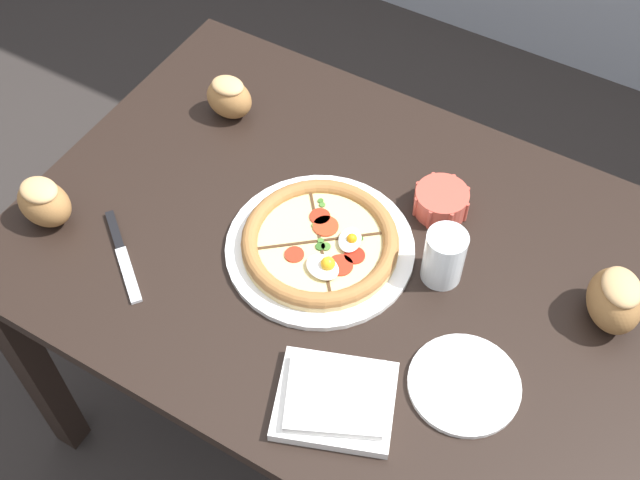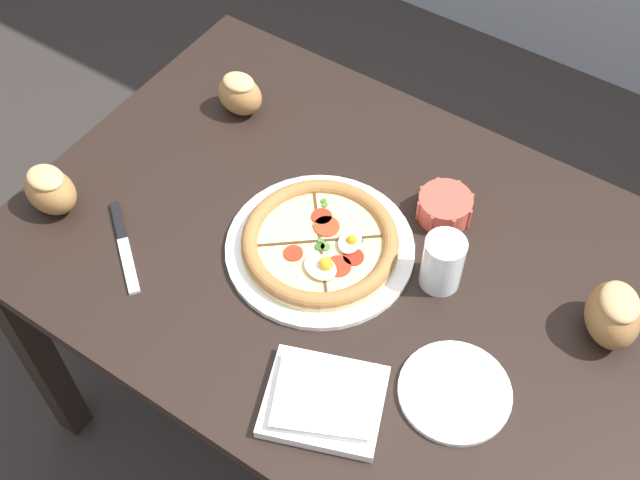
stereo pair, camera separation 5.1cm
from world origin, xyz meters
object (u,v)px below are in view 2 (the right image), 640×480
object	(u,v)px
bread_piece_near	(50,189)
bread_piece_mid	(240,93)
dining_table	(357,289)
side_saucer	(455,392)
ramekin_bowl	(445,206)
bread_piece_far	(613,314)
napkin_folded	(324,400)
water_glass	(442,265)
pizza	(320,244)
knife_main	(124,245)

from	to	relation	value
bread_piece_near	bread_piece_mid	size ratio (longest dim) A/B	1.08
dining_table	side_saucer	xyz separation A→B (m)	(0.27, -0.14, 0.11)
dining_table	bread_piece_near	bearing A→B (deg)	-158.15
ramekin_bowl	bread_piece_near	distance (m)	0.74
bread_piece_mid	side_saucer	xyz separation A→B (m)	(0.68, -0.33, -0.04)
side_saucer	bread_piece_far	bearing A→B (deg)	57.24
napkin_folded	water_glass	distance (m)	0.32
ramekin_bowl	bread_piece_far	world-z (taller)	bread_piece_far
bread_piece_mid	water_glass	xyz separation A→B (m)	(0.56, -0.15, 0.00)
ramekin_bowl	napkin_folded	world-z (taller)	ramekin_bowl
napkin_folded	water_glass	size ratio (longest dim) A/B	2.09
bread_piece_near	pizza	bearing A→B (deg)	22.13
napkin_folded	bread_piece_far	distance (m)	0.50
pizza	bread_piece_mid	world-z (taller)	bread_piece_mid
bread_piece_far	side_saucer	xyz separation A→B (m)	(-0.16, -0.24, -0.05)
ramekin_bowl	bread_piece_far	xyz separation A→B (m)	(0.35, -0.07, 0.03)
dining_table	bread_piece_far	distance (m)	0.47
bread_piece_mid	water_glass	distance (m)	0.58
bread_piece_near	bread_piece_far	world-z (taller)	bread_piece_far
dining_table	water_glass	bearing A→B (deg)	14.21
ramekin_bowl	water_glass	bearing A→B (deg)	-64.31
bread_piece_near	side_saucer	xyz separation A→B (m)	(0.82, 0.08, -0.05)
dining_table	bread_piece_mid	xyz separation A→B (m)	(-0.41, 0.19, 0.15)
dining_table	bread_piece_mid	distance (m)	0.48
bread_piece_far	bread_piece_near	bearing A→B (deg)	-161.82
bread_piece_mid	knife_main	world-z (taller)	bread_piece_mid
ramekin_bowl	knife_main	world-z (taller)	ramekin_bowl
dining_table	napkin_folded	bearing A→B (deg)	-69.07
dining_table	knife_main	bearing A→B (deg)	-149.72
pizza	ramekin_bowl	world-z (taller)	pizza
napkin_folded	knife_main	size ratio (longest dim) A/B	1.28
dining_table	bread_piece_far	bearing A→B (deg)	13.28
napkin_folded	bread_piece_mid	bearing A→B (deg)	138.07
pizza	side_saucer	bearing A→B (deg)	-19.23
bread_piece_near	bread_piece_mid	distance (m)	0.43
napkin_folded	knife_main	xyz separation A→B (m)	(-0.48, 0.06, -0.01)
bread_piece_mid	ramekin_bowl	bearing A→B (deg)	-1.82
dining_table	bread_piece_far	xyz separation A→B (m)	(0.43, 0.10, 0.16)
water_glass	knife_main	bearing A→B (deg)	-153.81
water_glass	pizza	bearing A→B (deg)	-163.89
bread_piece_near	water_glass	xyz separation A→B (m)	(0.69, 0.26, -0.00)
pizza	bread_piece_mid	distance (m)	0.40
napkin_folded	dining_table	bearing A→B (deg)	110.93
bread_piece_far	knife_main	bearing A→B (deg)	-158.29
dining_table	bread_piece_far	size ratio (longest dim) A/B	8.68
ramekin_bowl	napkin_folded	size ratio (longest dim) A/B	0.47
knife_main	side_saucer	distance (m)	0.65
bread_piece_near	water_glass	distance (m)	0.74
dining_table	bread_piece_mid	size ratio (longest dim) A/B	12.77
ramekin_bowl	bread_piece_far	distance (m)	0.36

